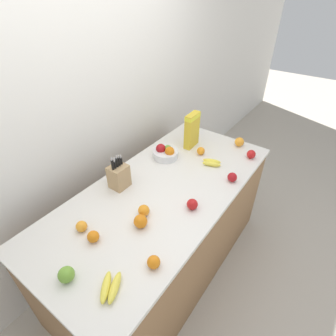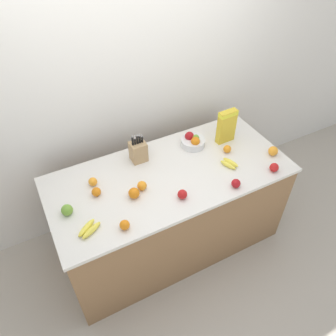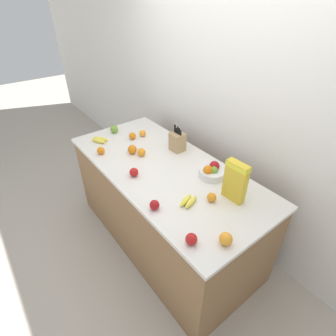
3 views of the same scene
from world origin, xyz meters
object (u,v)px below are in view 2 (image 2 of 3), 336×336
(banana_bunch_left, at_px, (229,164))
(orange_front_left, at_px, (273,151))
(apple_rightmost, at_px, (182,194))
(orange_near_bowl, at_px, (96,192))
(orange_by_cereal, at_px, (93,182))
(banana_bunch_right, at_px, (89,229))
(apple_leftmost, at_px, (274,167))
(fruit_bowl, at_px, (193,141))
(cereal_box, at_px, (227,125))
(knife_block, at_px, (138,151))
(apple_front, at_px, (67,210))
(orange_front_center, at_px, (134,193))
(orange_back_center, at_px, (142,186))
(orange_front_right, at_px, (227,149))
(orange_mid_right, at_px, (125,225))
(apple_near_bananas, at_px, (236,183))

(banana_bunch_left, xyz_separation_m, orange_front_left, (0.41, -0.06, 0.02))
(apple_rightmost, distance_m, orange_near_bowl, 0.65)
(orange_by_cereal, distance_m, orange_near_bowl, 0.12)
(banana_bunch_right, distance_m, apple_leftmost, 1.54)
(fruit_bowl, distance_m, banana_bunch_right, 1.22)
(cereal_box, height_order, banana_bunch_left, cereal_box)
(knife_block, bearing_deg, fruit_bowl, -5.15)
(orange_near_bowl, bearing_deg, orange_front_left, -9.47)
(apple_front, bearing_deg, cereal_box, 7.11)
(orange_by_cereal, xyz_separation_m, orange_near_bowl, (-0.01, -0.12, 0.00))
(orange_front_center, bearing_deg, orange_front_left, -4.57)
(cereal_box, relative_size, fruit_bowl, 1.45)
(orange_by_cereal, height_order, orange_near_bowl, orange_near_bowl)
(banana_bunch_right, distance_m, orange_front_left, 1.66)
(cereal_box, bearing_deg, orange_back_center, -169.28)
(apple_rightmost, bearing_deg, cereal_box, 32.20)
(cereal_box, xyz_separation_m, banana_bunch_right, (-1.41, -0.40, -0.15))
(banana_bunch_left, bearing_deg, apple_front, 175.25)
(orange_front_right, bearing_deg, orange_back_center, -175.62)
(banana_bunch_left, height_order, orange_by_cereal, orange_by_cereal)
(banana_bunch_right, bearing_deg, orange_mid_right, -22.23)
(banana_bunch_left, xyz_separation_m, orange_front_center, (-0.85, 0.04, 0.02))
(banana_bunch_left, relative_size, apple_front, 2.06)
(banana_bunch_left, distance_m, apple_leftmost, 0.36)
(fruit_bowl, bearing_deg, orange_near_bowl, -169.19)
(fruit_bowl, bearing_deg, apple_near_bananas, -87.06)
(banana_bunch_left, relative_size, apple_leftmost, 2.32)
(cereal_box, height_order, apple_leftmost, cereal_box)
(orange_back_center, bearing_deg, knife_block, 70.19)
(apple_rightmost, xyz_separation_m, orange_mid_right, (-0.49, -0.06, -0.00))
(apple_rightmost, height_order, orange_back_center, same)
(orange_near_bowl, bearing_deg, banana_bunch_right, -117.40)
(orange_back_center, bearing_deg, apple_front, 177.63)
(cereal_box, xyz_separation_m, apple_front, (-1.50, -0.19, -0.13))
(apple_near_bananas, relative_size, orange_front_center, 0.84)
(knife_block, height_order, orange_back_center, knife_block)
(orange_front_left, xyz_separation_m, orange_front_right, (-0.33, 0.21, -0.01))
(cereal_box, bearing_deg, orange_near_bowl, -177.27)
(apple_leftmost, bearing_deg, orange_front_center, 166.86)
(orange_front_center, distance_m, orange_front_right, 0.94)
(banana_bunch_right, relative_size, apple_rightmost, 2.56)
(apple_front, xyz_separation_m, orange_mid_right, (0.32, -0.31, -0.01))
(cereal_box, bearing_deg, banana_bunch_right, -166.14)
(fruit_bowl, bearing_deg, orange_front_center, -154.96)
(orange_front_right, bearing_deg, apple_leftmost, -61.95)
(fruit_bowl, xyz_separation_m, orange_near_bowl, (-0.96, -0.18, -0.01))
(orange_back_center, relative_size, orange_by_cereal, 1.09)
(apple_leftmost, relative_size, orange_front_center, 0.87)
(banana_bunch_left, bearing_deg, banana_bunch_right, -175.15)
(apple_rightmost, height_order, orange_by_cereal, apple_rightmost)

